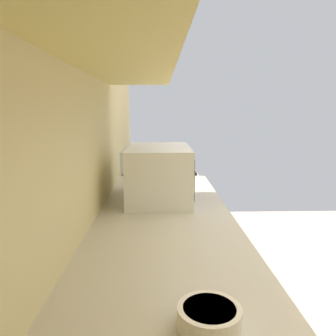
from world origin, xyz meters
The scene contains 4 objects.
wall_back centered at (0.00, 1.64, 1.39)m, with size 3.78×0.12×2.78m, color #E1CA86.
oven_range centered at (1.37, 1.28, 0.47)m, with size 0.69×0.62×1.08m.
microwave centered at (0.38, 1.28, 1.05)m, with size 0.53×0.35×0.30m.
bowl centered at (-0.75, 1.17, 0.93)m, with size 0.15×0.15×0.06m.
Camera 1 is at (-1.41, 1.28, 1.39)m, focal length 34.65 mm.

